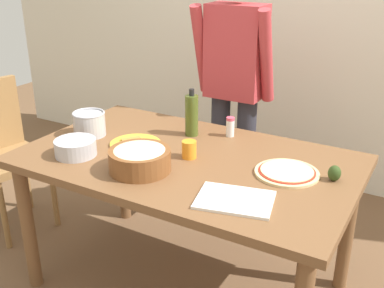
{
  "coord_description": "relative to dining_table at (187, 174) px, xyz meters",
  "views": [
    {
      "loc": [
        1.03,
        -1.76,
        1.68
      ],
      "look_at": [
        0.0,
        0.05,
        0.81
      ],
      "focal_mm": 43.43,
      "sensor_mm": 36.0,
      "label": 1
    }
  ],
  "objects": [
    {
      "name": "ground",
      "position": [
        0.0,
        0.0,
        -0.67
      ],
      "size": [
        8.0,
        8.0,
        0.0
      ],
      "primitive_type": "plane",
      "color": "brown"
    },
    {
      "name": "wall_back",
      "position": [
        0.0,
        1.6,
        0.63
      ],
      "size": [
        5.6,
        0.1,
        2.6
      ],
      "primitive_type": "cube",
      "color": "silver",
      "rests_on": "ground"
    },
    {
      "name": "dining_table",
      "position": [
        0.0,
        0.0,
        0.0
      ],
      "size": [
        1.6,
        0.96,
        0.76
      ],
      "color": "brown",
      "rests_on": "ground"
    },
    {
      "name": "person_cook",
      "position": [
        -0.1,
        0.76,
        0.27
      ],
      "size": [
        0.49,
        0.25,
        1.62
      ],
      "color": "#2D2D38",
      "rests_on": "ground"
    },
    {
      "name": "chair_wooden_left",
      "position": [
        -1.32,
        -0.02,
        -0.13
      ],
      "size": [
        0.48,
        0.48,
        0.95
      ],
      "color": "olive",
      "rests_on": "ground"
    },
    {
      "name": "pizza_raw_on_board",
      "position": [
        0.48,
        0.06,
        0.1
      ],
      "size": [
        0.29,
        0.29,
        0.02
      ],
      "color": "beige",
      "rests_on": "dining_table"
    },
    {
      "name": "plate_with_slice",
      "position": [
        -0.3,
        -0.0,
        0.1
      ],
      "size": [
        0.26,
        0.26,
        0.02
      ],
      "color": "gold",
      "rests_on": "dining_table"
    },
    {
      "name": "popcorn_bowl",
      "position": [
        -0.11,
        -0.23,
        0.15
      ],
      "size": [
        0.28,
        0.28,
        0.11
      ],
      "color": "brown",
      "rests_on": "dining_table"
    },
    {
      "name": "mixing_bowl_steel",
      "position": [
        -0.48,
        -0.25,
        0.13
      ],
      "size": [
        0.2,
        0.2,
        0.08
      ],
      "color": "#B7B7BC",
      "rests_on": "dining_table"
    },
    {
      "name": "olive_oil_bottle",
      "position": [
        -0.12,
        0.27,
        0.2
      ],
      "size": [
        0.07,
        0.07,
        0.26
      ],
      "color": "#47561E",
      "rests_on": "dining_table"
    },
    {
      "name": "steel_pot",
      "position": [
        -0.6,
        -0.01,
        0.16
      ],
      "size": [
        0.17,
        0.17,
        0.13
      ],
      "color": "#B7B7BC",
      "rests_on": "dining_table"
    },
    {
      "name": "cup_orange",
      "position": [
        0.01,
        0.0,
        0.13
      ],
      "size": [
        0.07,
        0.07,
        0.08
      ],
      "primitive_type": "cylinder",
      "color": "orange",
      "rests_on": "dining_table"
    },
    {
      "name": "salt_shaker",
      "position": [
        0.06,
        0.35,
        0.14
      ],
      "size": [
        0.04,
        0.04,
        0.11
      ],
      "color": "white",
      "rests_on": "dining_table"
    },
    {
      "name": "cutting_board_white",
      "position": [
        0.38,
        -0.27,
        0.1
      ],
      "size": [
        0.34,
        0.28,
        0.01
      ],
      "primitive_type": "cube",
      "rotation": [
        0.0,
        0.0,
        0.23
      ],
      "color": "white",
      "rests_on": "dining_table"
    },
    {
      "name": "avocado",
      "position": [
        0.68,
        0.1,
        0.13
      ],
      "size": [
        0.06,
        0.06,
        0.07
      ],
      "primitive_type": "ellipsoid",
      "color": "#2D4219",
      "rests_on": "dining_table"
    }
  ]
}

